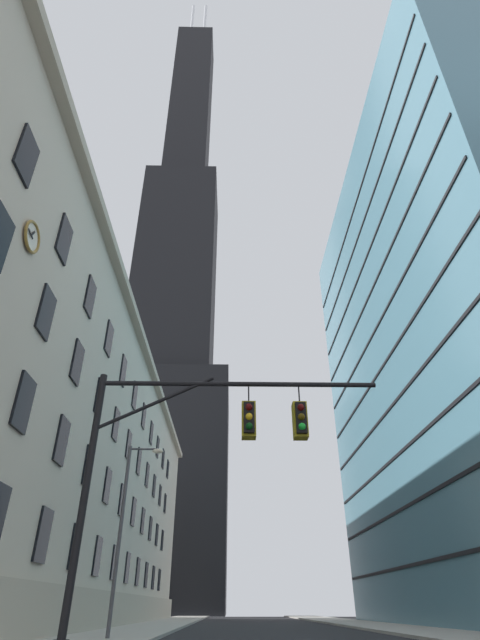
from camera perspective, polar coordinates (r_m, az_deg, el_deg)
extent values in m
cube|color=beige|center=(43.84, -23.77, -15.62)|extent=(16.02, 71.12, 22.34)
cube|color=#B2A893|center=(45.14, -11.21, -3.71)|extent=(0.70, 71.12, 0.60)
cube|color=#B2A893|center=(40.31, -14.79, -30.56)|extent=(0.50, 71.12, 2.20)
cube|color=black|center=(24.50, -22.51, -22.67)|extent=(0.14, 1.40, 2.20)
cube|color=black|center=(29.23, -19.16, -24.30)|extent=(0.14, 1.40, 2.20)
cube|color=black|center=(34.04, -16.71, -25.43)|extent=(0.14, 1.40, 2.20)
cube|color=black|center=(38.90, -14.83, -26.25)|extent=(0.14, 1.40, 2.20)
cube|color=black|center=(43.79, -13.35, -26.87)|extent=(0.14, 1.40, 2.20)
cube|color=black|center=(48.70, -12.16, -27.36)|extent=(0.14, 1.40, 2.20)
cube|color=black|center=(53.62, -11.18, -27.75)|extent=(0.14, 1.40, 2.20)
cube|color=black|center=(58.56, -10.36, -28.07)|extent=(0.14, 1.40, 2.20)
cube|color=black|center=(63.51, -9.67, -28.33)|extent=(0.14, 1.40, 2.20)
cube|color=black|center=(20.90, -24.51, -8.98)|extent=(0.14, 1.40, 2.20)
cube|color=black|center=(25.32, -20.57, -13.36)|extent=(0.14, 1.40, 2.20)
cube|color=black|center=(29.92, -17.74, -16.38)|extent=(0.14, 1.40, 2.20)
cube|color=black|center=(34.63, -15.62, -18.56)|extent=(0.14, 1.40, 2.20)
cube|color=black|center=(39.41, -13.97, -20.20)|extent=(0.14, 1.40, 2.20)
cube|color=black|center=(44.25, -12.66, -21.48)|extent=(0.14, 1.40, 2.20)
cube|color=black|center=(49.11, -11.58, -22.49)|extent=(0.14, 1.40, 2.20)
cube|color=black|center=(54.00, -10.70, -23.32)|extent=(0.14, 1.40, 2.20)
cube|color=black|center=(58.91, -9.95, -24.00)|extent=(0.14, 1.40, 2.20)
cube|color=black|center=(63.83, -9.31, -24.58)|extent=(0.14, 1.40, 2.20)
cube|color=black|center=(22.64, -22.22, 0.84)|extent=(0.14, 1.40, 2.20)
cube|color=black|center=(26.77, -18.93, -4.84)|extent=(0.14, 1.40, 2.20)
cube|color=black|center=(31.16, -16.51, -8.94)|extent=(0.14, 1.40, 2.20)
cube|color=black|center=(35.71, -14.66, -12.01)|extent=(0.14, 1.40, 2.20)
cube|color=black|center=(40.37, -13.20, -14.37)|extent=(0.14, 1.40, 2.20)
cube|color=black|center=(45.09, -12.03, -16.23)|extent=(0.14, 1.40, 2.20)
cube|color=black|center=(49.88, -11.06, -17.73)|extent=(0.14, 1.40, 2.20)
cube|color=black|center=(54.70, -10.25, -18.97)|extent=(0.14, 1.40, 2.20)
cube|color=black|center=(59.55, -9.56, -20.00)|extent=(0.14, 1.40, 2.20)
cube|color=black|center=(64.42, -8.97, -20.87)|extent=(0.14, 1.40, 2.20)
cube|color=black|center=(21.67, -24.20, 17.48)|extent=(0.14, 1.40, 2.20)
cube|color=black|center=(24.98, -20.31, 9.04)|extent=(0.14, 1.40, 2.20)
cube|color=black|center=(28.77, -17.52, 2.66)|extent=(0.14, 1.40, 2.20)
cube|color=black|center=(32.90, -15.43, -2.18)|extent=(0.14, 1.40, 2.20)
cube|color=black|center=(37.23, -13.81, -5.92)|extent=(0.14, 1.40, 2.20)
cube|color=black|center=(41.72, -12.51, -8.86)|extent=(0.14, 1.40, 2.20)
cube|color=black|center=(46.31, -11.45, -11.22)|extent=(0.14, 1.40, 2.20)
cube|color=black|center=(50.98, -10.58, -13.15)|extent=(0.14, 1.40, 2.20)
cube|color=black|center=(55.70, -9.84, -14.75)|extent=(0.14, 1.40, 2.20)
cube|color=black|center=(60.47, -9.21, -16.10)|extent=(0.14, 1.40, 2.20)
cube|color=black|center=(65.28, -8.66, -17.25)|extent=(0.14, 1.40, 2.20)
torus|color=olive|center=(21.35, -23.60, 9.09)|extent=(0.13, 1.38, 1.38)
cylinder|color=silver|center=(21.36, -23.70, 9.08)|extent=(0.05, 1.19, 1.19)
cube|color=black|center=(21.37, -23.50, 9.50)|extent=(0.03, 0.23, 0.35)
cube|color=black|center=(21.14, -23.77, 9.43)|extent=(0.03, 0.53, 0.15)
cube|color=black|center=(108.87, -9.70, -19.43)|extent=(29.20, 29.20, 45.32)
cube|color=black|center=(131.62, -7.58, 4.96)|extent=(20.44, 20.44, 65.92)
cube|color=black|center=(185.06, -5.87, 23.85)|extent=(13.14, 13.14, 82.40)
cylinder|color=silver|center=(233.14, -5.77, 31.75)|extent=(1.20, 1.20, 29.38)
cylinder|color=silver|center=(232.79, -4.25, 31.79)|extent=(1.20, 1.20, 29.38)
cube|color=teal|center=(50.54, 25.62, -1.89)|extent=(17.71, 42.40, 46.83)
cube|color=black|center=(41.82, 20.12, -25.79)|extent=(0.12, 41.40, 0.24)
cube|color=black|center=(42.27, 19.09, -20.45)|extent=(0.12, 41.40, 0.24)
cube|color=black|center=(43.09, 18.15, -15.27)|extent=(0.12, 41.40, 0.24)
cube|color=black|center=(44.25, 17.30, -10.32)|extent=(0.12, 41.40, 0.24)
cube|color=black|center=(45.74, 16.53, -5.65)|extent=(0.12, 41.40, 0.24)
cube|color=black|center=(47.52, 15.82, -1.30)|extent=(0.12, 41.40, 0.24)
cube|color=black|center=(49.55, 15.17, 2.71)|extent=(0.12, 41.40, 0.24)
cube|color=black|center=(51.82, 14.56, 6.39)|extent=(0.12, 41.40, 0.24)
cube|color=black|center=(54.29, 14.01, 9.74)|extent=(0.12, 41.40, 0.24)
cube|color=black|center=(56.93, 13.49, 12.80)|extent=(0.12, 41.40, 0.24)
cylinder|color=black|center=(13.75, -18.18, -19.75)|extent=(0.20, 0.20, 7.02)
cylinder|color=black|center=(14.17, -0.06, -7.69)|extent=(8.05, 0.14, 0.14)
cylinder|color=black|center=(14.11, -10.05, -9.73)|extent=(3.30, 0.10, 1.66)
cylinder|color=black|center=(14.06, 1.04, -8.81)|extent=(0.04, 0.04, 0.60)
cube|color=black|center=(13.80, 1.07, -11.70)|extent=(0.30, 0.30, 0.90)
cube|color=olive|center=(13.96, 1.05, -11.93)|extent=(0.40, 0.40, 1.04)
sphere|color=#450808|center=(13.74, 1.09, -10.37)|extent=(0.20, 0.20, 0.20)
sphere|color=yellow|center=(13.64, 1.10, -11.47)|extent=(0.20, 0.20, 0.20)
sphere|color=#083D10|center=(13.55, 1.11, -12.59)|extent=(0.20, 0.20, 0.20)
cylinder|color=black|center=(14.19, 7.08, -8.79)|extent=(0.04, 0.04, 0.60)
cube|color=black|center=(13.93, 7.28, -11.64)|extent=(0.30, 0.30, 0.90)
cube|color=olive|center=(14.08, 7.19, -11.88)|extent=(0.40, 0.40, 1.04)
sphere|color=#450808|center=(13.87, 7.29, -10.33)|extent=(0.20, 0.20, 0.20)
sphere|color=#4B3A08|center=(13.78, 7.36, -11.42)|extent=(0.20, 0.20, 0.20)
sphere|color=green|center=(13.69, 7.44, -12.52)|extent=(0.20, 0.20, 0.20)
cylinder|color=#47474C|center=(25.08, -14.17, -23.49)|extent=(0.18, 0.18, 8.22)
cylinder|color=#47474C|center=(25.72, -11.41, -14.91)|extent=(1.43, 0.10, 0.10)
ellipsoid|color=#EFE5C6|center=(25.58, -9.81, -15.21)|extent=(0.56, 0.32, 0.24)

